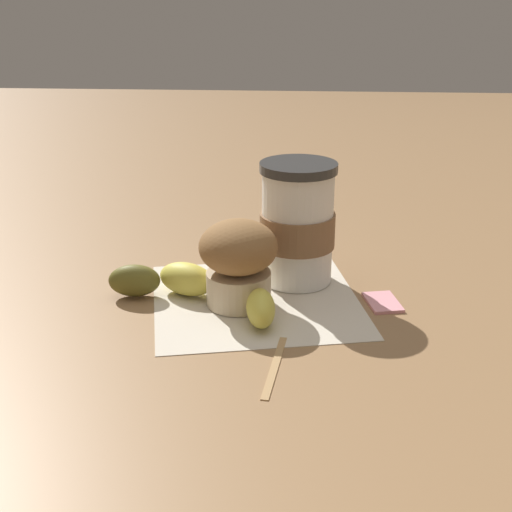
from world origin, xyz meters
name	(u,v)px	position (x,y,z in m)	size (l,w,h in m)	color
ground_plane	(256,300)	(0.00, 0.00, 0.00)	(3.00, 3.00, 0.00)	#936D47
paper_napkin	(256,300)	(0.00, 0.00, 0.00)	(0.22, 0.22, 0.00)	beige
coffee_cup	(297,224)	(-0.06, 0.04, 0.07)	(0.08, 0.08, 0.14)	white
muffin	(238,260)	(0.01, -0.02, 0.05)	(0.08, 0.08, 0.09)	beige
banana	(203,287)	(0.01, -0.05, 0.02)	(0.13, 0.19, 0.04)	#D6CC4C
sugar_packet	(382,299)	(0.00, 0.13, 0.00)	(0.05, 0.03, 0.01)	pink
wooden_stirrer	(275,366)	(0.14, 0.03, 0.00)	(0.11, 0.01, 0.00)	tan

